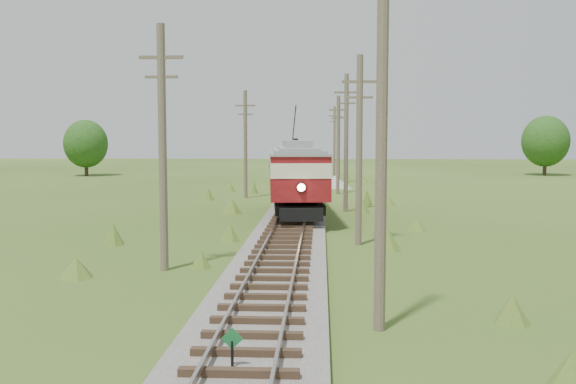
# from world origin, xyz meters

# --- Properties ---
(railbed_main) EXTENTS (3.60, 96.00, 0.57)m
(railbed_main) POSITION_xyz_m (0.00, 34.00, 0.19)
(railbed_main) COLOR #605B54
(railbed_main) RESTS_ON ground
(switch_marker) EXTENTS (0.45, 0.06, 1.08)m
(switch_marker) POSITION_xyz_m (-0.20, 1.50, 0.63)
(switch_marker) COLOR black
(switch_marker) RESTS_ON ground
(streetcar) EXTENTS (4.33, 13.86, 6.28)m
(streetcar) POSITION_xyz_m (0.00, 28.20, 2.86)
(streetcar) COLOR black
(streetcar) RESTS_ON ground
(gondola) EXTENTS (2.74, 7.57, 2.48)m
(gondola) POSITION_xyz_m (0.00, 62.94, 1.90)
(gondola) COLOR black
(gondola) RESTS_ON ground
(gravel_pile) EXTENTS (3.29, 3.49, 1.20)m
(gravel_pile) POSITION_xyz_m (2.99, 50.58, 0.56)
(gravel_pile) COLOR gray
(gravel_pile) RESTS_ON ground
(utility_pole_r_1) EXTENTS (0.30, 0.30, 8.80)m
(utility_pole_r_1) POSITION_xyz_m (3.10, 5.00, 4.40)
(utility_pole_r_1) COLOR brown
(utility_pole_r_1) RESTS_ON ground
(utility_pole_r_2) EXTENTS (1.60, 0.30, 8.60)m
(utility_pole_r_2) POSITION_xyz_m (3.30, 18.00, 4.42)
(utility_pole_r_2) COLOR brown
(utility_pole_r_2) RESTS_ON ground
(utility_pole_r_3) EXTENTS (1.60, 0.30, 9.00)m
(utility_pole_r_3) POSITION_xyz_m (3.20, 31.00, 4.63)
(utility_pole_r_3) COLOR brown
(utility_pole_r_3) RESTS_ON ground
(utility_pole_r_4) EXTENTS (1.60, 0.30, 8.40)m
(utility_pole_r_4) POSITION_xyz_m (3.00, 44.00, 4.32)
(utility_pole_r_4) COLOR brown
(utility_pole_r_4) RESTS_ON ground
(utility_pole_r_5) EXTENTS (1.60, 0.30, 8.90)m
(utility_pole_r_5) POSITION_xyz_m (3.40, 57.00, 4.58)
(utility_pole_r_5) COLOR brown
(utility_pole_r_5) RESTS_ON ground
(utility_pole_r_6) EXTENTS (1.60, 0.30, 8.70)m
(utility_pole_r_6) POSITION_xyz_m (3.20, 70.00, 4.47)
(utility_pole_r_6) COLOR brown
(utility_pole_r_6) RESTS_ON ground
(utility_pole_l_a) EXTENTS (1.60, 0.30, 9.00)m
(utility_pole_l_a) POSITION_xyz_m (-4.20, 12.00, 4.63)
(utility_pole_l_a) COLOR brown
(utility_pole_l_a) RESTS_ON ground
(utility_pole_l_b) EXTENTS (1.60, 0.30, 8.60)m
(utility_pole_l_b) POSITION_xyz_m (-4.50, 40.00, 4.42)
(utility_pole_l_b) COLOR brown
(utility_pole_l_b) RESTS_ON ground
(tree_mid_a) EXTENTS (5.46, 5.46, 7.03)m
(tree_mid_a) POSITION_xyz_m (-28.00, 68.00, 4.02)
(tree_mid_a) COLOR #38281C
(tree_mid_a) RESTS_ON ground
(tree_mid_b) EXTENTS (5.88, 5.88, 7.57)m
(tree_mid_b) POSITION_xyz_m (30.00, 72.00, 4.33)
(tree_mid_b) COLOR #38281C
(tree_mid_b) RESTS_ON ground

